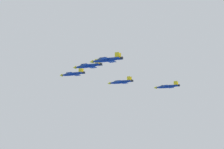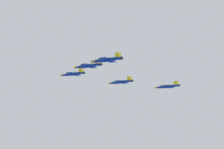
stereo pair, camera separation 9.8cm
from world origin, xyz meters
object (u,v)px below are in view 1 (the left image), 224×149
Objects in this scene: jet_right_wingman at (121,82)px; jet_right_outer at (167,86)px; jet_lead at (72,74)px; jet_left_wingman at (88,66)px; jet_left_outer at (107,60)px.

jet_right_wingman reaches higher than jet_right_outer.
jet_right_wingman is 1.01× the size of jet_right_outer.
jet_lead is 1.03× the size of jet_right_outer.
jet_right_wingman is at bearing -90.15° from jet_left_wingman.
jet_left_wingman is at bearing 90.33° from jet_right_wingman.
jet_lead is 50.15m from jet_right_outer.
jet_right_outer is (59.26, -25.95, -0.37)m from jet_left_outer.
jet_left_wingman reaches higher than jet_right_wingman.
jet_right_outer is (7.18, -23.92, -1.42)m from jet_right_wingman.
jet_right_outer is (14.36, -47.84, -4.56)m from jet_lead.
jet_right_wingman is at bearing 41.05° from jet_right_outer.
jet_right_outer is at bearing -111.56° from jet_left_wingman.
jet_left_wingman is 1.05× the size of jet_right_wingman.
jet_right_wingman is at bearing -69.58° from jet_left_outer.
jet_right_wingman is (7.18, -23.92, -3.14)m from jet_lead.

